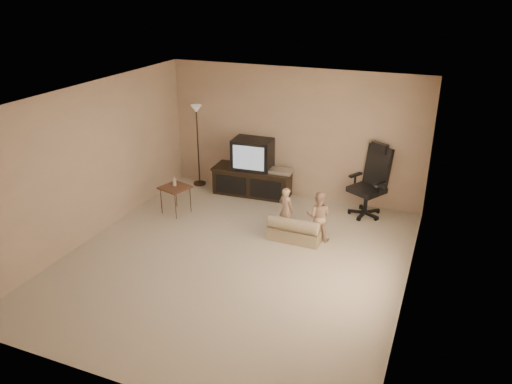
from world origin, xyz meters
TOP-DOWN VIEW (x-y plane):
  - floor at (0.00, 0.00)m, footprint 5.50×5.50m
  - room_shell at (0.00, 0.00)m, footprint 5.50×5.50m
  - tv_stand at (-0.73, 2.49)m, footprint 1.61×0.67m
  - office_chair at (1.57, 2.40)m, footprint 0.83×0.84m
  - side_table at (-1.69, 1.15)m, footprint 0.57×0.57m
  - floor_lamp at (-1.96, 2.55)m, footprint 0.26×0.26m
  - child_sofa at (0.64, 0.97)m, footprint 0.86×0.49m
  - toddler_left at (0.40, 1.20)m, footprint 0.34×0.29m
  - toddler_right at (0.98, 1.13)m, footprint 0.43×0.27m

SIDE VIEW (x-z plane):
  - floor at x=0.00m, z-range 0.00..0.00m
  - child_sofa at x=0.64m, z-range -0.04..0.38m
  - toddler_left at x=0.40m, z-range 0.00..0.79m
  - toddler_right at x=0.98m, z-range 0.00..0.84m
  - tv_stand at x=-0.73m, z-range -0.10..1.04m
  - office_chair at x=1.57m, z-range -0.19..1.13m
  - side_table at x=-1.69m, z-range 0.15..0.85m
  - floor_lamp at x=-1.96m, z-range 0.38..2.06m
  - room_shell at x=0.00m, z-range -1.23..4.27m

